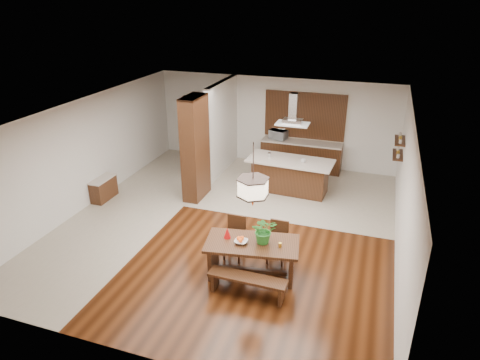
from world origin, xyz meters
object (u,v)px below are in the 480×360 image
(island_cup, at_px, (303,161))
(microwave, at_px, (278,134))
(dining_bench, at_px, (247,286))
(range_hood, at_px, (293,109))
(dining_chair_right, at_px, (277,243))
(kitchen_island, at_px, (290,175))
(hallway_console, at_px, (104,189))
(pendant_lantern, at_px, (253,175))
(dining_table, at_px, (252,251))
(dining_chair_left, at_px, (234,238))
(foliage_plant, at_px, (264,230))
(fruit_bowl, at_px, (241,242))

(island_cup, distance_m, microwave, 2.30)
(dining_bench, distance_m, range_hood, 5.39)
(dining_chair_right, distance_m, kitchen_island, 3.62)
(hallway_console, height_order, pendant_lantern, pendant_lantern)
(dining_table, height_order, dining_bench, dining_table)
(kitchen_island, bearing_deg, hallway_console, -152.51)
(dining_table, distance_m, microwave, 6.17)
(kitchen_island, bearing_deg, dining_chair_right, -78.60)
(dining_table, height_order, kitchen_island, kitchen_island)
(dining_chair_left, bearing_deg, dining_table, -41.16)
(foliage_plant, bearing_deg, pendant_lantern, -160.29)
(dining_bench, bearing_deg, dining_chair_left, 120.24)
(microwave, bearing_deg, dining_table, -65.31)
(fruit_bowl, bearing_deg, island_cup, 84.10)
(dining_table, bearing_deg, pendant_lantern, 0.00)
(dining_bench, distance_m, foliage_plant, 1.13)
(microwave, bearing_deg, dining_chair_right, -60.58)
(dining_chair_left, height_order, dining_chair_right, dining_chair_left)
(dining_bench, bearing_deg, range_hood, 93.07)
(hallway_console, height_order, dining_bench, hallway_console)
(range_hood, bearing_deg, pendant_lantern, -87.98)
(pendant_lantern, relative_size, fruit_bowl, 5.00)
(pendant_lantern, xyz_separation_m, fruit_bowl, (-0.21, -0.09, -1.44))
(dining_table, distance_m, foliage_plant, 0.54)
(dining_table, distance_m, island_cup, 4.14)
(hallway_console, relative_size, kitchen_island, 0.35)
(dining_table, xyz_separation_m, foliage_plant, (0.22, 0.08, 0.48))
(dining_chair_right, relative_size, kitchen_island, 0.37)
(dining_chair_right, distance_m, microwave, 5.62)
(pendant_lantern, bearing_deg, dining_table, 0.00)
(range_hood, relative_size, microwave, 1.63)
(dining_chair_left, bearing_deg, foliage_plant, -27.63)
(fruit_bowl, relative_size, range_hood, 0.29)
(dining_table, xyz_separation_m, dining_bench, (0.11, -0.66, -0.36))
(hallway_console, xyz_separation_m, kitchen_island, (4.84, 2.18, 0.20))
(dining_chair_right, relative_size, foliage_plant, 1.65)
(island_cup, bearing_deg, microwave, 121.61)
(range_hood, bearing_deg, microwave, 114.23)
(range_hood, height_order, microwave, range_hood)
(range_hood, bearing_deg, dining_bench, -86.93)
(dining_chair_right, bearing_deg, kitchen_island, 98.69)
(dining_table, relative_size, kitchen_island, 0.80)
(hallway_console, xyz_separation_m, dining_chair_right, (5.35, -1.41, 0.14))
(foliage_plant, relative_size, island_cup, 4.36)
(fruit_bowl, xyz_separation_m, kitchen_island, (0.06, 4.32, -0.29))
(island_cup, bearing_deg, pendant_lantern, -93.18)
(dining_chair_left, relative_size, island_cup, 7.53)
(island_cup, bearing_deg, hallway_console, -158.44)
(dining_bench, xyz_separation_m, island_cup, (0.12, 4.77, 0.84))
(foliage_plant, xyz_separation_m, island_cup, (0.01, 4.03, -0.00))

